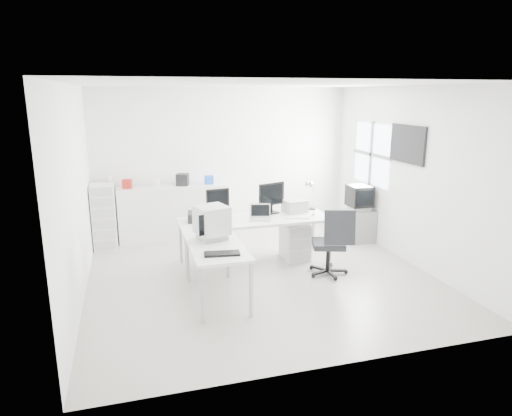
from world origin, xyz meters
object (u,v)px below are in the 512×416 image
object	(u,v)px
lcd_monitor_small	(218,203)
tv_cabinet	(358,226)
laser_printer	(295,206)
inkjet_printer	(201,216)
laptop	(260,213)
side_desk	(216,271)
crt_monitor	(212,224)
main_desk	(255,241)
filing_cabinet	(104,217)
lcd_monitor_large	(272,198)
sideboard	(173,212)
drawer_pedestal	(295,241)
crt_tv	(359,198)
office_chair	(329,241)

from	to	relation	value
lcd_monitor_small	tv_cabinet	world-z (taller)	lcd_monitor_small
laser_printer	tv_cabinet	bearing A→B (deg)	5.88
inkjet_printer	laptop	xyz separation A→B (m)	(0.90, -0.20, 0.04)
side_desk	crt_monitor	world-z (taller)	crt_monitor
main_desk	filing_cabinet	xyz separation A→B (m)	(-2.35, 1.47, 0.20)
lcd_monitor_large	sideboard	xyz separation A→B (m)	(-1.47, 1.49, -0.50)
inkjet_printer	lcd_monitor_large	size ratio (longest dim) A/B	0.79
laser_printer	crt_monitor	size ratio (longest dim) A/B	0.84
sideboard	side_desk	bearing A→B (deg)	-84.55
drawer_pedestal	crt_tv	distance (m)	1.63
drawer_pedestal	sideboard	world-z (taller)	sideboard
tv_cabinet	crt_tv	bearing A→B (deg)	0.00
tv_cabinet	main_desk	bearing A→B (deg)	-164.73
crt_monitor	filing_cabinet	xyz separation A→B (m)	(-1.50, 2.32, -0.39)
lcd_monitor_large	laser_printer	world-z (taller)	lcd_monitor_large
laser_printer	sideboard	size ratio (longest dim) A/B	0.18
inkjet_printer	tv_cabinet	world-z (taller)	inkjet_printer
inkjet_printer	crt_tv	size ratio (longest dim) A/B	0.80
laser_printer	tv_cabinet	distance (m)	1.55
main_desk	sideboard	xyz separation A→B (m)	(-1.12, 1.74, 0.13)
inkjet_printer	laser_printer	distance (m)	1.60
drawer_pedestal	laser_printer	distance (m)	0.58
lcd_monitor_large	office_chair	world-z (taller)	lcd_monitor_large
side_desk	crt_tv	xyz separation A→B (m)	(3.00, 1.69, 0.44)
lcd_monitor_large	sideboard	distance (m)	2.15
sideboard	filing_cabinet	distance (m)	1.26
drawer_pedestal	sideboard	distance (m)	2.49
main_desk	lcd_monitor_large	distance (m)	0.76
sideboard	laptop	bearing A→B (deg)	-57.54
main_desk	crt_monitor	bearing A→B (deg)	-135.00
inkjet_printer	tv_cabinet	size ratio (longest dim) A/B	0.67
drawer_pedestal	office_chair	distance (m)	0.85
office_chair	lcd_monitor_small	bearing A→B (deg)	164.11
lcd_monitor_small	sideboard	xyz separation A→B (m)	(-0.57, 1.49, -0.48)
tv_cabinet	side_desk	bearing A→B (deg)	-150.64
drawer_pedestal	inkjet_printer	xyz separation A→B (m)	(-1.55, 0.05, 0.52)
laptop	filing_cabinet	size ratio (longest dim) A/B	0.31
crt_monitor	side_desk	bearing A→B (deg)	-105.42
drawer_pedestal	tv_cabinet	bearing A→B (deg)	20.33
inkjet_printer	laser_printer	xyz separation A→B (m)	(1.60, 0.12, 0.03)
main_desk	crt_tv	bearing A→B (deg)	15.27
main_desk	filing_cabinet	world-z (taller)	filing_cabinet
crt_monitor	lcd_monitor_small	bearing A→B (deg)	59.33
drawer_pedestal	inkjet_printer	world-z (taller)	inkjet_printer
main_desk	lcd_monitor_small	bearing A→B (deg)	155.56
side_desk	office_chair	distance (m)	1.83
lcd_monitor_small	crt_tv	xyz separation A→B (m)	(2.70, 0.34, -0.17)
lcd_monitor_large	crt_monitor	bearing A→B (deg)	-156.00
lcd_monitor_large	laptop	world-z (taller)	lcd_monitor_large
main_desk	side_desk	size ratio (longest dim) A/B	1.71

